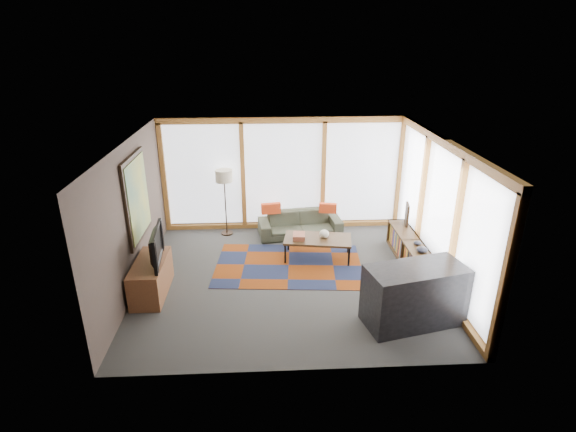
{
  "coord_description": "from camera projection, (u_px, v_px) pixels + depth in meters",
  "views": [
    {
      "loc": [
        -0.41,
        -7.38,
        4.26
      ],
      "look_at": [
        0.0,
        0.4,
        1.1
      ],
      "focal_mm": 28.0,
      "sensor_mm": 36.0,
      "label": 1
    }
  ],
  "objects": [
    {
      "name": "bowl_a",
      "position": [
        422.0,
        250.0,
        8.27
      ],
      "size": [
        0.25,
        0.25,
        0.1
      ],
      "primitive_type": "ellipsoid",
      "rotation": [
        0.0,
        0.0,
        0.22
      ],
      "color": "black",
      "rests_on": "bookshelf"
    },
    {
      "name": "shelf_picture",
      "position": [
        407.0,
        214.0,
        9.42
      ],
      "size": [
        0.11,
        0.35,
        0.45
      ],
      "primitive_type": "cube",
      "rotation": [
        0.0,
        0.0,
        -0.19
      ],
      "color": "black",
      "rests_on": "bookshelf"
    },
    {
      "name": "bowl_b",
      "position": [
        417.0,
        243.0,
        8.57
      ],
      "size": [
        0.17,
        0.17,
        0.07
      ],
      "primitive_type": "ellipsoid",
      "rotation": [
        0.0,
        0.0,
        0.15
      ],
      "color": "black",
      "rests_on": "bookshelf"
    },
    {
      "name": "rug",
      "position": [
        289.0,
        265.0,
        8.9
      ],
      "size": [
        2.99,
        2.05,
        0.01
      ],
      "primitive_type": "cube",
      "rotation": [
        0.0,
        0.0,
        -0.08
      ],
      "color": "#6A2A09",
      "rests_on": "ground"
    },
    {
      "name": "coffee_table",
      "position": [
        317.0,
        248.0,
        9.13
      ],
      "size": [
        1.43,
        0.87,
        0.45
      ],
      "primitive_type": null,
      "rotation": [
        0.0,
        0.0,
        -0.16
      ],
      "color": "#302214",
      "rests_on": "ground"
    },
    {
      "name": "vase",
      "position": [
        324.0,
        234.0,
        9.03
      ],
      "size": [
        0.22,
        0.22,
        0.17
      ],
      "primitive_type": "ellipsoid",
      "rotation": [
        0.0,
        0.0,
        0.11
      ],
      "color": "beige",
      "rests_on": "coffee_table"
    },
    {
      "name": "tv_console",
      "position": [
        151.0,
        278.0,
        7.84
      ],
      "size": [
        0.52,
        1.24,
        0.62
      ],
      "primitive_type": "cube",
      "color": "brown",
      "rests_on": "ground"
    },
    {
      "name": "book_stack",
      "position": [
        299.0,
        236.0,
        9.01
      ],
      "size": [
        0.27,
        0.32,
        0.1
      ],
      "primitive_type": "cube",
      "rotation": [
        0.0,
        0.0,
        -0.1
      ],
      "color": "brown",
      "rests_on": "coffee_table"
    },
    {
      "name": "bookshelf",
      "position": [
        410.0,
        252.0,
        8.88
      ],
      "size": [
        0.38,
        2.1,
        0.53
      ],
      "primitive_type": null,
      "color": "#302214",
      "rests_on": "ground"
    },
    {
      "name": "sofa",
      "position": [
        300.0,
        224.0,
        10.17
      ],
      "size": [
        1.93,
        0.94,
        0.54
      ],
      "primitive_type": "imported",
      "rotation": [
        0.0,
        0.0,
        0.12
      ],
      "color": "#2F3425",
      "rests_on": "ground"
    },
    {
      "name": "pillow_left",
      "position": [
        271.0,
        208.0,
        10.0
      ],
      "size": [
        0.44,
        0.2,
        0.24
      ],
      "primitive_type": "cube",
      "rotation": [
        0.0,
        0.0,
        0.16
      ],
      "color": "red",
      "rests_on": "sofa"
    },
    {
      "name": "bar_counter",
      "position": [
        414.0,
        295.0,
        7.0
      ],
      "size": [
        1.65,
        1.05,
        0.97
      ],
      "primitive_type": "cube",
      "rotation": [
        0.0,
        0.0,
        0.23
      ],
      "color": "black",
      "rests_on": "ground"
    },
    {
      "name": "pillow_right",
      "position": [
        328.0,
        208.0,
        10.04
      ],
      "size": [
        0.41,
        0.2,
        0.22
      ],
      "primitive_type": "cube",
      "rotation": [
        0.0,
        0.0,
        -0.2
      ],
      "color": "red",
      "rests_on": "sofa"
    },
    {
      "name": "television",
      "position": [
        152.0,
        246.0,
        7.62
      ],
      "size": [
        0.24,
        1.04,
        0.6
      ],
      "primitive_type": "imported",
      "rotation": [
        0.0,
        0.0,
        1.67
      ],
      "color": "black",
      "rests_on": "tv_console"
    },
    {
      "name": "ground",
      "position": [
        289.0,
        278.0,
        8.45
      ],
      "size": [
        5.5,
        5.5,
        0.0
      ],
      "primitive_type": "plane",
      "color": "#2B2B29",
      "rests_on": "ground"
    },
    {
      "name": "floor_lamp",
      "position": [
        225.0,
        203.0,
        10.04
      ],
      "size": [
        0.38,
        0.38,
        1.52
      ],
      "primitive_type": null,
      "color": "#322317",
      "rests_on": "ground"
    },
    {
      "name": "room_envelope",
      "position": [
        314.0,
        190.0,
        8.41
      ],
      "size": [
        5.52,
        5.02,
        2.62
      ],
      "color": "#483933",
      "rests_on": "ground"
    }
  ]
}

